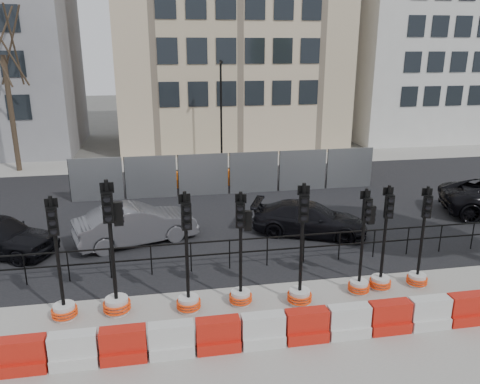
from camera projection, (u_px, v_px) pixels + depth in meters
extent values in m
plane|color=#51514C|center=(276.00, 284.00, 13.75)|extent=(120.00, 120.00, 0.00)
cube|color=gray|center=(308.00, 345.00, 10.93)|extent=(40.00, 6.00, 0.02)
cube|color=black|center=(236.00, 207.00, 20.33)|extent=(40.00, 14.00, 0.03)
cube|color=gray|center=(211.00, 161.00, 28.80)|extent=(40.00, 4.00, 0.02)
cube|color=beige|center=(228.00, 12.00, 32.13)|extent=(15.00, 10.00, 18.00)
cube|color=silver|center=(426.00, 29.00, 34.96)|extent=(12.00, 9.00, 16.00)
cylinder|color=black|center=(25.00, 270.00, 13.52)|extent=(0.04, 0.04, 1.00)
cylinder|color=black|center=(68.00, 267.00, 13.72)|extent=(0.04, 0.04, 1.00)
cylinder|color=black|center=(110.00, 264.00, 13.92)|extent=(0.04, 0.04, 1.00)
cylinder|color=black|center=(151.00, 261.00, 14.13)|extent=(0.04, 0.04, 1.00)
cylinder|color=black|center=(191.00, 258.00, 14.33)|extent=(0.04, 0.04, 1.00)
cylinder|color=black|center=(230.00, 255.00, 14.53)|extent=(0.04, 0.04, 1.00)
cylinder|color=black|center=(267.00, 252.00, 14.74)|extent=(0.04, 0.04, 1.00)
cylinder|color=black|center=(304.00, 249.00, 14.94)|extent=(0.04, 0.04, 1.00)
cylinder|color=black|center=(339.00, 246.00, 15.14)|extent=(0.04, 0.04, 1.00)
cylinder|color=black|center=(374.00, 244.00, 15.34)|extent=(0.04, 0.04, 1.00)
cylinder|color=black|center=(408.00, 241.00, 15.55)|extent=(0.04, 0.04, 1.00)
cylinder|color=black|center=(440.00, 239.00, 15.75)|extent=(0.04, 0.04, 1.00)
cylinder|color=black|center=(472.00, 236.00, 15.95)|extent=(0.04, 0.04, 1.00)
cube|color=black|center=(267.00, 238.00, 14.59)|extent=(18.00, 0.04, 0.04)
cube|color=black|center=(267.00, 250.00, 14.72)|extent=(18.00, 0.04, 0.04)
cube|color=gray|center=(97.00, 180.00, 20.91)|extent=(2.30, 0.05, 2.00)
cylinder|color=black|center=(70.00, 181.00, 20.72)|extent=(0.05, 0.05, 2.00)
cube|color=gray|center=(151.00, 177.00, 21.32)|extent=(2.30, 0.05, 2.00)
cylinder|color=black|center=(125.00, 179.00, 21.12)|extent=(0.05, 0.05, 2.00)
cube|color=gray|center=(203.00, 175.00, 21.72)|extent=(2.30, 0.05, 2.00)
cylinder|color=black|center=(179.00, 176.00, 21.53)|extent=(0.05, 0.05, 2.00)
cube|color=gray|center=(254.00, 173.00, 22.13)|extent=(2.30, 0.05, 2.00)
cylinder|color=black|center=(230.00, 174.00, 21.93)|extent=(0.05, 0.05, 2.00)
cube|color=gray|center=(303.00, 170.00, 22.53)|extent=(2.30, 0.05, 2.00)
cylinder|color=black|center=(279.00, 171.00, 22.34)|extent=(0.05, 0.05, 2.00)
cube|color=gray|center=(350.00, 168.00, 22.94)|extent=(2.30, 0.05, 2.00)
cylinder|color=black|center=(327.00, 169.00, 22.74)|extent=(0.05, 0.05, 2.00)
cube|color=#E4560F|center=(143.00, 182.00, 22.84)|extent=(1.00, 0.40, 0.80)
cube|color=#E4560F|center=(184.00, 180.00, 23.17)|extent=(1.00, 0.40, 0.80)
cube|color=#E4560F|center=(224.00, 178.00, 23.51)|extent=(1.00, 0.40, 0.80)
cube|color=#E4560F|center=(263.00, 176.00, 23.85)|extent=(1.00, 0.40, 0.80)
cylinder|color=black|center=(221.00, 114.00, 27.06)|extent=(0.12, 0.12, 6.00)
cube|color=black|center=(221.00, 62.00, 25.97)|extent=(0.12, 0.50, 0.12)
cylinder|color=#473828|center=(12.00, 115.00, 25.54)|extent=(0.28, 0.28, 6.30)
cube|color=red|center=(24.00, 365.00, 10.01)|extent=(1.00, 0.50, 0.30)
cube|color=red|center=(21.00, 349.00, 9.89)|extent=(1.00, 0.35, 0.50)
cube|color=silver|center=(75.00, 359.00, 10.19)|extent=(1.00, 0.50, 0.30)
cube|color=silver|center=(73.00, 344.00, 10.07)|extent=(1.00, 0.35, 0.50)
cube|color=red|center=(124.00, 354.00, 10.37)|extent=(1.00, 0.50, 0.30)
cube|color=red|center=(123.00, 339.00, 10.25)|extent=(1.00, 0.35, 0.50)
cube|color=silver|center=(172.00, 349.00, 10.54)|extent=(1.00, 0.50, 0.30)
cube|color=silver|center=(171.00, 334.00, 10.43)|extent=(1.00, 0.35, 0.50)
cube|color=red|center=(218.00, 344.00, 10.72)|extent=(1.00, 0.50, 0.30)
cube|color=red|center=(218.00, 329.00, 10.60)|extent=(1.00, 0.35, 0.50)
cube|color=silver|center=(263.00, 339.00, 10.90)|extent=(1.00, 0.50, 0.30)
cube|color=silver|center=(263.00, 324.00, 10.78)|extent=(1.00, 0.35, 0.50)
cube|color=red|center=(306.00, 334.00, 11.08)|extent=(1.00, 0.50, 0.30)
cube|color=red|center=(307.00, 320.00, 10.96)|extent=(1.00, 0.35, 0.50)
cube|color=silver|center=(348.00, 330.00, 11.25)|extent=(1.00, 0.50, 0.30)
cube|color=silver|center=(349.00, 315.00, 11.14)|extent=(1.00, 0.35, 0.50)
cube|color=red|center=(388.00, 326.00, 11.43)|extent=(1.00, 0.50, 0.30)
cube|color=red|center=(390.00, 311.00, 11.31)|extent=(1.00, 0.35, 0.50)
cube|color=silver|center=(428.00, 321.00, 11.61)|extent=(1.00, 0.50, 0.30)
cube|color=silver|center=(429.00, 307.00, 11.49)|extent=(1.00, 0.35, 0.50)
cube|color=red|center=(466.00, 317.00, 11.79)|extent=(1.00, 0.50, 0.30)
cube|color=red|center=(468.00, 303.00, 11.67)|extent=(1.00, 0.35, 0.50)
cylinder|color=white|center=(65.00, 312.00, 11.95)|extent=(0.54, 0.54, 0.40)
torus|color=#FF410D|center=(65.00, 314.00, 11.97)|extent=(0.65, 0.65, 0.05)
torus|color=#FF410D|center=(65.00, 312.00, 11.95)|extent=(0.65, 0.65, 0.05)
torus|color=#FF410D|center=(64.00, 309.00, 11.92)|extent=(0.65, 0.65, 0.05)
cylinder|color=black|center=(57.00, 254.00, 11.48)|extent=(0.09, 0.09, 3.01)
cube|color=black|center=(53.00, 221.00, 11.10)|extent=(0.26, 0.17, 0.70)
cylinder|color=black|center=(54.00, 231.00, 11.09)|extent=(0.16, 0.07, 0.15)
cylinder|color=black|center=(52.00, 223.00, 11.03)|extent=(0.16, 0.07, 0.15)
cylinder|color=black|center=(51.00, 214.00, 10.96)|extent=(0.16, 0.07, 0.15)
cube|color=black|center=(51.00, 203.00, 11.15)|extent=(0.30, 0.07, 0.24)
cylinder|color=white|center=(117.00, 306.00, 12.19)|extent=(0.59, 0.59, 0.44)
torus|color=#FF410D|center=(117.00, 309.00, 12.21)|extent=(0.72, 0.72, 0.06)
torus|color=#FF410D|center=(117.00, 306.00, 12.19)|extent=(0.72, 0.72, 0.06)
torus|color=#FF410D|center=(117.00, 303.00, 12.16)|extent=(0.72, 0.72, 0.06)
cylinder|color=black|center=(111.00, 243.00, 11.67)|extent=(0.10, 0.10, 3.30)
cube|color=black|center=(108.00, 208.00, 11.25)|extent=(0.27, 0.16, 0.77)
cylinder|color=black|center=(108.00, 218.00, 11.24)|extent=(0.17, 0.06, 0.17)
cylinder|color=black|center=(108.00, 209.00, 11.17)|extent=(0.17, 0.06, 0.17)
cylinder|color=black|center=(107.00, 199.00, 11.10)|extent=(0.17, 0.06, 0.17)
cube|color=black|center=(107.00, 188.00, 11.31)|extent=(0.33, 0.04, 0.26)
cube|color=black|center=(118.00, 214.00, 11.48)|extent=(0.22, 0.15, 0.61)
cylinder|color=white|center=(189.00, 304.00, 12.32)|extent=(0.54, 0.54, 0.40)
torus|color=#FF410D|center=(189.00, 306.00, 12.34)|extent=(0.65, 0.65, 0.05)
torus|color=#FF410D|center=(189.00, 304.00, 12.32)|extent=(0.65, 0.65, 0.05)
torus|color=#FF410D|center=(189.00, 301.00, 12.30)|extent=(0.65, 0.65, 0.05)
cylinder|color=black|center=(187.00, 248.00, 11.85)|extent=(0.09, 0.09, 2.99)
cube|color=black|center=(186.00, 216.00, 11.47)|extent=(0.26, 0.17, 0.70)
cylinder|color=black|center=(187.00, 226.00, 11.47)|extent=(0.15, 0.07, 0.15)
cylinder|color=black|center=(187.00, 217.00, 11.40)|extent=(0.15, 0.07, 0.15)
cylinder|color=black|center=(187.00, 209.00, 11.34)|extent=(0.15, 0.07, 0.15)
cube|color=black|center=(184.00, 199.00, 11.52)|extent=(0.30, 0.07, 0.24)
cylinder|color=white|center=(241.00, 297.00, 12.64)|extent=(0.52, 0.52, 0.39)
torus|color=#FF410D|center=(241.00, 300.00, 12.66)|extent=(0.63, 0.63, 0.05)
torus|color=#FF410D|center=(241.00, 297.00, 12.64)|extent=(0.63, 0.63, 0.05)
torus|color=#FF410D|center=(241.00, 295.00, 12.62)|extent=(0.63, 0.63, 0.05)
cylinder|color=black|center=(241.00, 245.00, 12.18)|extent=(0.09, 0.09, 2.90)
cube|color=black|center=(240.00, 215.00, 11.82)|extent=(0.26, 0.19, 0.68)
cylinder|color=black|center=(240.00, 224.00, 11.81)|extent=(0.15, 0.08, 0.14)
cylinder|color=black|center=(240.00, 216.00, 11.74)|extent=(0.15, 0.08, 0.14)
cylinder|color=black|center=(240.00, 208.00, 11.68)|extent=(0.15, 0.08, 0.14)
cube|color=black|center=(241.00, 198.00, 11.87)|extent=(0.29, 0.10, 0.23)
cube|color=black|center=(248.00, 221.00, 11.97)|extent=(0.22, 0.17, 0.53)
cylinder|color=white|center=(299.00, 297.00, 12.65)|extent=(0.56, 0.56, 0.41)
torus|color=#FF410D|center=(299.00, 299.00, 12.67)|extent=(0.67, 0.67, 0.05)
torus|color=#FF410D|center=(299.00, 297.00, 12.65)|extent=(0.67, 0.67, 0.05)
torus|color=#FF410D|center=(300.00, 294.00, 12.62)|extent=(0.67, 0.67, 0.05)
cylinder|color=black|center=(302.00, 240.00, 12.16)|extent=(0.09, 0.09, 3.10)
cube|color=black|center=(304.00, 208.00, 11.77)|extent=(0.27, 0.19, 0.72)
cylinder|color=black|center=(304.00, 218.00, 11.76)|extent=(0.16, 0.08, 0.15)
cylinder|color=black|center=(304.00, 209.00, 11.69)|extent=(0.16, 0.08, 0.15)
cylinder|color=black|center=(305.00, 201.00, 11.62)|extent=(0.16, 0.08, 0.15)
cube|color=black|center=(304.00, 190.00, 11.82)|extent=(0.31, 0.09, 0.25)
cylinder|color=white|center=(359.00, 287.00, 13.21)|extent=(0.51, 0.51, 0.37)
torus|color=#FF410D|center=(358.00, 289.00, 13.23)|extent=(0.61, 0.61, 0.05)
torus|color=#FF410D|center=(359.00, 287.00, 13.21)|extent=(0.61, 0.61, 0.05)
torus|color=#FF410D|center=(359.00, 284.00, 13.19)|extent=(0.61, 0.61, 0.05)
cylinder|color=black|center=(363.00, 238.00, 12.77)|extent=(0.08, 0.08, 2.81)
cube|color=black|center=(367.00, 210.00, 12.41)|extent=(0.23, 0.13, 0.66)
cylinder|color=black|center=(368.00, 218.00, 12.40)|extent=(0.14, 0.05, 0.14)
cylinder|color=black|center=(368.00, 211.00, 12.34)|extent=(0.14, 0.05, 0.14)
cylinder|color=black|center=(369.00, 204.00, 12.28)|extent=(0.14, 0.05, 0.14)
cube|color=black|center=(365.00, 195.00, 12.46)|extent=(0.28, 0.03, 0.22)
cube|color=black|center=(371.00, 215.00, 12.61)|extent=(0.19, 0.12, 0.52)
cylinder|color=white|center=(380.00, 283.00, 13.44)|extent=(0.51, 0.51, 0.38)
torus|color=#FF410D|center=(380.00, 285.00, 13.46)|extent=(0.61, 0.61, 0.05)
torus|color=#FF410D|center=(380.00, 283.00, 13.44)|extent=(0.61, 0.61, 0.05)
torus|color=#FF410D|center=(380.00, 280.00, 13.41)|extent=(0.61, 0.61, 0.05)
cylinder|color=black|center=(385.00, 234.00, 12.99)|extent=(0.08, 0.08, 2.83)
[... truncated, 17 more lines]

